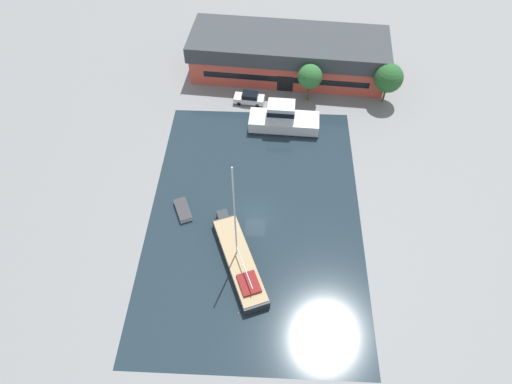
% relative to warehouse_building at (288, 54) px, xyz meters
% --- Properties ---
extents(ground_plane, '(440.00, 440.00, 0.00)m').
position_rel_warehouse_building_xyz_m(ground_plane, '(-3.85, -29.03, -3.11)').
color(ground_plane, gray).
extents(water_canal, '(25.05, 37.61, 0.01)m').
position_rel_warehouse_building_xyz_m(water_canal, '(-3.85, -29.03, -3.11)').
color(water_canal, '#1E2D38').
rests_on(water_canal, ground).
extents(warehouse_building, '(30.86, 12.67, 6.13)m').
position_rel_warehouse_building_xyz_m(warehouse_building, '(0.00, 0.00, 0.00)').
color(warehouse_building, '#C64C3D').
rests_on(warehouse_building, ground).
extents(quay_tree_near_building, '(3.53, 3.53, 5.94)m').
position_rel_warehouse_building_xyz_m(quay_tree_near_building, '(3.04, -7.01, 1.05)').
color(quay_tree_near_building, brown).
rests_on(quay_tree_near_building, ground).
extents(quay_tree_by_water, '(4.16, 4.16, 6.23)m').
position_rel_warehouse_building_xyz_m(quay_tree_by_water, '(14.24, -6.81, 1.03)').
color(quay_tree_by_water, brown).
rests_on(quay_tree_by_water, ground).
extents(parked_car, '(4.61, 2.37, 1.69)m').
position_rel_warehouse_building_xyz_m(parked_car, '(-5.64, -8.04, -2.27)').
color(parked_car, silver).
rests_on(parked_car, ground).
extents(sailboat_moored, '(6.97, 12.88, 14.73)m').
position_rel_warehouse_building_xyz_m(sailboat_moored, '(-5.28, -35.69, -2.42)').
color(sailboat_moored, '#23282D').
rests_on(sailboat_moored, water_canal).
extents(motor_cruiser, '(9.95, 4.22, 4.14)m').
position_rel_warehouse_building_xyz_m(motor_cruiser, '(-0.66, -13.31, -1.61)').
color(motor_cruiser, silver).
rests_on(motor_cruiser, water_canal).
extents(small_dinghy, '(2.74, 3.75, 0.62)m').
position_rel_warehouse_building_xyz_m(small_dinghy, '(-12.50, -28.85, -2.79)').
color(small_dinghy, silver).
rests_on(small_dinghy, water_canal).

